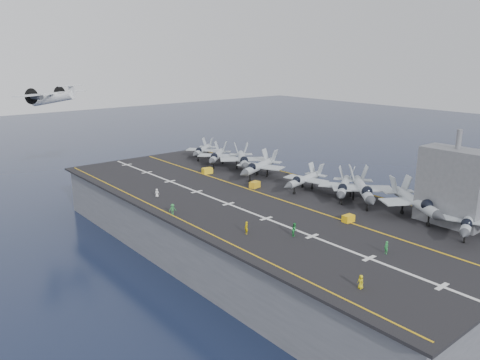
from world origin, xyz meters
TOP-DOWN VIEW (x-y plane):
  - ground at (0.00, 0.00)m, footprint 500.00×500.00m
  - hull at (0.00, 0.00)m, footprint 36.00×90.00m
  - flight_deck at (0.00, 0.00)m, footprint 38.00×92.00m
  - foul_line at (3.00, 0.00)m, footprint 0.35×90.00m
  - landing_centerline at (-6.00, 0.00)m, footprint 0.50×90.00m
  - deck_edge_port at (-17.00, 0.00)m, footprint 0.25×90.00m
  - deck_edge_stbd at (18.50, 0.00)m, footprint 0.25×90.00m
  - island_superstructure at (15.00, -30.00)m, footprint 5.00×10.00m
  - fighter_jet_0 at (12.32, -34.11)m, footprint 15.27×12.71m
  - fighter_jet_1 at (13.45, -24.88)m, footprint 17.23×18.96m
  - fighter_jet_2 at (13.01, -14.89)m, footprint 18.80×18.98m
  - fighter_jet_3 at (12.75, -10.85)m, footprint 16.81×15.45m
  - fighter_jet_4 at (11.07, -2.41)m, footprint 14.65×11.36m
  - fighter_jet_5 at (10.61, 10.42)m, footprint 17.84×15.01m
  - fighter_jet_6 at (12.22, 17.79)m, footprint 17.45×18.68m
  - fighter_jet_7 at (10.78, 25.88)m, footprint 16.59×16.21m
  - fighter_jet_8 at (12.61, 34.55)m, footprint 15.42×14.54m
  - tow_cart_a at (3.12, -19.47)m, footprint 1.94×1.32m
  - tow_cart_b at (4.66, 4.99)m, footprint 2.32×1.75m
  - tow_cart_c at (4.01, 20.44)m, footprint 2.39×1.75m
  - crew_0 at (-13.65, -34.24)m, footprint 0.82×1.09m
  - crew_1 at (-12.83, -13.06)m, footprint 0.98×1.28m
  - crew_2 at (-7.88, -18.21)m, footprint 1.46×1.32m
  - crew_3 at (-16.71, 1.43)m, footprint 1.27×1.01m
  - crew_5 at (-13.70, 11.91)m, footprint 1.14×1.11m
  - crew_6 at (-2.97, -30.49)m, footprint 0.97×1.22m
  - transport_plane at (-15.66, 59.42)m, footprint 26.09×22.62m

SIDE VIEW (x-z plane):
  - ground at x=0.00m, z-range 0.00..0.00m
  - hull at x=0.00m, z-range 0.00..10.00m
  - flight_deck at x=0.00m, z-range 10.00..10.40m
  - foul_line at x=3.00m, z-range 10.41..10.43m
  - landing_centerline at x=-6.00m, z-range 10.41..10.43m
  - deck_edge_port at x=-17.00m, z-range 10.41..10.43m
  - deck_edge_stbd at x=18.50m, z-range 10.41..10.43m
  - tow_cart_a at x=3.12m, z-range 10.40..11.53m
  - tow_cart_b at x=4.66m, z-range 10.40..11.65m
  - tow_cart_c at x=4.01m, z-range 10.40..11.72m
  - crew_5 at x=-13.70m, z-range 10.40..11.99m
  - crew_0 at x=-13.65m, z-range 10.40..12.07m
  - crew_6 at x=-2.97m, z-range 10.40..12.18m
  - crew_3 at x=-16.71m, z-range 10.40..12.27m
  - crew_1 at x=-12.83m, z-range 10.40..12.32m
  - crew_2 at x=-7.88m, z-range 10.40..12.43m
  - fighter_jet_8 at x=12.61m, z-range 10.40..14.86m
  - fighter_jet_4 at x=11.07m, z-range 10.40..14.93m
  - fighter_jet_0 at x=12.32m, z-range 10.40..14.93m
  - fighter_jet_7 at x=10.78m, z-range 10.40..15.24m
  - fighter_jet_3 at x=12.75m, z-range 10.40..15.26m
  - fighter_jet_5 at x=10.61m, z-range 10.40..15.67m
  - fighter_jet_6 at x=12.22m, z-range 10.40..15.80m
  - fighter_jet_1 at x=13.45m, z-range 10.40..15.88m
  - fighter_jet_2 at x=13.01m, z-range 10.40..15.97m
  - island_superstructure at x=15.00m, z-range 10.40..25.40m
  - transport_plane at x=-15.66m, z-range 22.96..28.13m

